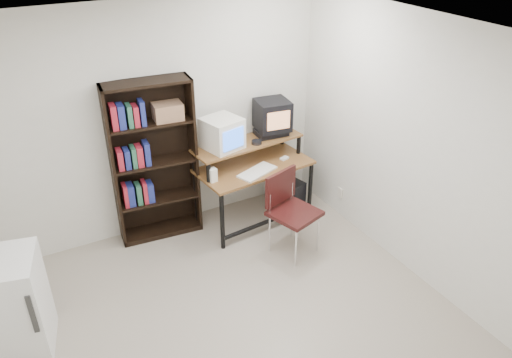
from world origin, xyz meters
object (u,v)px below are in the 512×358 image
pc_tower (287,194)px  mini_fridge (10,306)px  computer_desk (253,167)px  crt_monitor (222,134)px  bookshelf (153,160)px  crt_tv (272,115)px  school_chair (289,204)px

pc_tower → mini_fridge: size_ratio=0.48×
computer_desk → pc_tower: 0.68m
crt_monitor → bookshelf: 0.81m
bookshelf → crt_tv: bearing=0.5°
computer_desk → bookshelf: bearing=159.7°
crt_monitor → school_chair: crt_monitor is taller
computer_desk → school_chair: computer_desk is taller
school_chair → bookshelf: 1.56m
crt_tv → pc_tower: 1.04m
crt_monitor → crt_tv: (0.67, 0.05, 0.07)m
bookshelf → pc_tower: bearing=-5.3°
computer_desk → bookshelf: size_ratio=0.75×
crt_tv → crt_monitor: bearing=-167.9°
school_chair → mini_fridge: (-2.78, -0.10, -0.11)m
crt_monitor → bookshelf: size_ratio=0.25×
crt_monitor → mini_fridge: size_ratio=0.49×
computer_desk → crt_tv: (0.34, 0.16, 0.52)m
bookshelf → mini_fridge: (-1.64, -1.10, -0.47)m
crt_tv → school_chair: (-0.30, -0.89, -0.65)m
school_chair → mini_fridge: 2.79m
crt_tv → mini_fridge: (-3.08, -0.99, -0.76)m
crt_tv → pc_tower: bearing=-45.3°
computer_desk → crt_tv: bearing=19.5°
computer_desk → crt_monitor: bearing=155.5°
crt_tv → school_chair: size_ratio=0.45×
computer_desk → crt_tv: size_ratio=3.33×
bookshelf → mini_fridge: 2.04m
crt_tv → bookshelf: size_ratio=0.23×
crt_monitor → mini_fridge: bearing=-173.3°
school_chair → bookshelf: bearing=121.5°
computer_desk → crt_tv: crt_tv is taller
bookshelf → mini_fridge: size_ratio=1.96×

